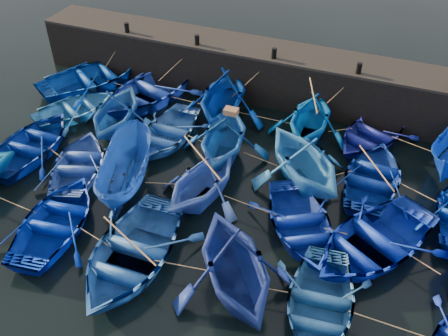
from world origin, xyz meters
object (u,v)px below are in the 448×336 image
at_px(boat_0, 93,77).
at_px(wooden_crate, 231,111).
at_px(boat_8, 167,132).
at_px(boat_13, 32,144).

xyz_separation_m(boat_0, wooden_crate, (9.09, -3.17, 1.89)).
bearing_deg(wooden_crate, boat_8, 174.76).
distance_m(boat_8, wooden_crate, 3.81).
bearing_deg(boat_13, wooden_crate, -162.46).
xyz_separation_m(boat_8, wooden_crate, (3.21, -0.30, 2.03)).
height_order(boat_13, wooden_crate, wooden_crate).
bearing_deg(boat_0, boat_8, -173.73).
bearing_deg(boat_8, boat_0, 153.97).
bearing_deg(wooden_crate, boat_13, -161.18).
xyz_separation_m(boat_8, boat_13, (-5.09, -3.13, 0.05)).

